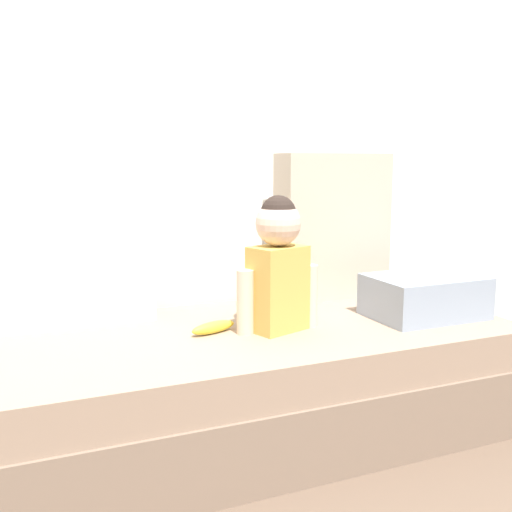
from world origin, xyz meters
TOP-DOWN VIEW (x-y plane):
  - ground_plane at (0.00, 0.00)m, footprint 12.00×12.00m
  - back_wall at (0.00, 0.54)m, footprint 5.13×0.10m
  - couch at (0.00, 0.00)m, footprint 1.93×0.81m
  - throw_pillow_left at (-0.53, 0.31)m, footprint 0.60×0.16m
  - throw_pillow_right at (0.53, 0.31)m, footprint 0.47×0.16m
  - toddler at (0.12, -0.05)m, footprint 0.30×0.18m
  - banana at (-0.09, -0.00)m, footprint 0.18×0.09m
  - folded_blanket at (0.69, -0.10)m, footprint 0.40×0.28m

SIDE VIEW (x-z plane):
  - ground_plane at x=0.00m, z-range 0.00..0.00m
  - couch at x=0.00m, z-range 0.00..0.37m
  - banana at x=-0.09m, z-range 0.37..0.41m
  - folded_blanket at x=0.69m, z-range 0.37..0.52m
  - toddler at x=0.12m, z-range 0.37..0.83m
  - throw_pillow_right at x=0.53m, z-range 0.37..0.97m
  - throw_pillow_left at x=-0.53m, z-range 0.37..0.97m
  - back_wall at x=0.00m, z-range 0.00..2.35m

